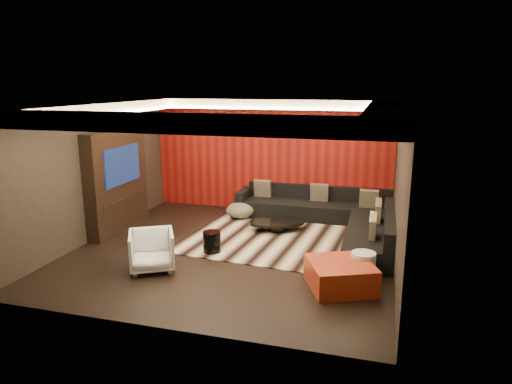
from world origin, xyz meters
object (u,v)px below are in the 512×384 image
(orange_ottoman, at_px, (340,275))
(sectional_sofa, at_px, (334,218))
(white_side_table, at_px, (363,267))
(drum_stool, at_px, (212,242))
(armchair, at_px, (152,251))
(coffee_table, at_px, (277,225))

(orange_ottoman, distance_m, sectional_sofa, 3.01)
(white_side_table, relative_size, sectional_sofa, 0.14)
(sectional_sofa, bearing_deg, orange_ottoman, -81.67)
(drum_stool, xyz_separation_m, armchair, (-0.71, -1.04, 0.13))
(orange_ottoman, relative_size, armchair, 1.26)
(drum_stool, distance_m, armchair, 1.27)
(coffee_table, bearing_deg, armchair, -121.16)
(white_side_table, bearing_deg, armchair, -172.04)
(armchair, xyz_separation_m, sectional_sofa, (2.79, 3.12, -0.08))
(coffee_table, relative_size, sectional_sofa, 0.34)
(drum_stool, bearing_deg, orange_ottoman, -19.47)
(orange_ottoman, bearing_deg, sectional_sofa, 98.33)
(coffee_table, xyz_separation_m, white_side_table, (1.94, -2.17, 0.12))
(drum_stool, bearing_deg, armchair, -124.32)
(orange_ottoman, relative_size, sectional_sofa, 0.26)
(armchair, relative_size, sectional_sofa, 0.21)
(coffee_table, xyz_separation_m, sectional_sofa, (1.18, 0.46, 0.14))
(white_side_table, xyz_separation_m, orange_ottoman, (-0.33, -0.35, -0.03))
(drum_stool, relative_size, orange_ottoman, 0.42)
(armchair, bearing_deg, drum_stool, 26.61)
(coffee_table, bearing_deg, sectional_sofa, 21.34)
(coffee_table, distance_m, orange_ottoman, 2.99)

